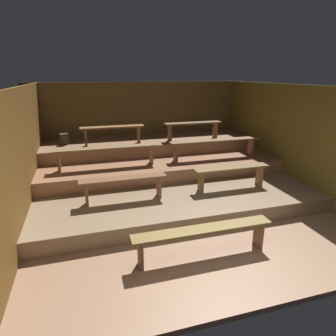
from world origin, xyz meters
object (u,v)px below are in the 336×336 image
(bench_lower_left, at_px, (124,183))
(bench_middle_left, at_px, (106,151))
(bench_upper_right, at_px, (193,126))
(bench_upper_left, at_px, (113,131))
(bench_floor_center, at_px, (203,234))
(pail_upper, at_px, (64,139))
(bench_middle_right, at_px, (215,143))
(bench_lower_right, at_px, (232,172))

(bench_lower_left, bearing_deg, bench_middle_left, 98.53)
(bench_upper_right, bearing_deg, bench_middle_left, -159.71)
(bench_upper_left, bearing_deg, bench_upper_right, 0.00)
(bench_floor_center, bearing_deg, pail_upper, 116.24)
(bench_middle_left, distance_m, bench_upper_right, 2.44)
(pail_upper, bearing_deg, bench_middle_right, -19.29)
(bench_floor_center, height_order, pail_upper, pail_upper)
(bench_floor_center, height_order, bench_lower_left, bench_lower_left)
(bench_middle_right, bearing_deg, bench_middle_left, 180.00)
(bench_lower_left, relative_size, bench_middle_left, 0.71)
(bench_lower_right, relative_size, pail_upper, 5.90)
(bench_lower_right, distance_m, bench_upper_left, 2.97)
(bench_middle_right, bearing_deg, bench_lower_right, -98.53)
(bench_middle_left, distance_m, bench_upper_left, 0.91)
(bench_middle_left, xyz_separation_m, bench_upper_left, (0.23, 0.84, 0.27))
(bench_upper_left, bearing_deg, bench_lower_left, -91.56)
(bench_lower_left, xyz_separation_m, bench_middle_right, (2.33, 1.18, 0.30))
(bench_upper_left, distance_m, pail_upper, 1.19)
(bench_upper_right, bearing_deg, bench_middle_right, -74.56)
(bench_middle_left, relative_size, bench_upper_left, 1.46)
(bench_upper_right, bearing_deg, pail_upper, 173.72)
(bench_lower_left, distance_m, bench_middle_right, 2.63)
(bench_lower_right, bearing_deg, pail_upper, 143.66)
(bench_middle_left, bearing_deg, bench_lower_left, -81.47)
(bench_floor_center, distance_m, bench_upper_right, 3.90)
(bench_upper_left, relative_size, bench_upper_right, 1.00)
(bench_floor_center, height_order, bench_upper_right, bench_upper_right)
(bench_middle_left, bearing_deg, bench_floor_center, -69.05)
(bench_lower_right, relative_size, bench_middle_right, 0.71)
(bench_lower_left, relative_size, bench_upper_left, 1.04)
(bench_floor_center, relative_size, bench_lower_right, 1.32)
(pail_upper, bearing_deg, bench_lower_right, -36.34)
(bench_floor_center, bearing_deg, bench_middle_right, 62.37)
(bench_lower_right, distance_m, bench_middle_right, 1.23)
(bench_middle_left, xyz_separation_m, bench_upper_right, (2.27, 0.84, 0.27))
(pail_upper, bearing_deg, bench_floor_center, -63.76)
(bench_lower_right, bearing_deg, bench_floor_center, -128.71)
(bench_upper_right, bearing_deg, bench_lower_left, -136.07)
(bench_lower_left, height_order, bench_upper_right, bench_upper_right)
(bench_upper_right, bearing_deg, bench_lower_right, -88.44)
(bench_floor_center, xyz_separation_m, bench_upper_left, (-0.83, 3.61, 0.85))
(bench_floor_center, bearing_deg, bench_upper_right, 71.37)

